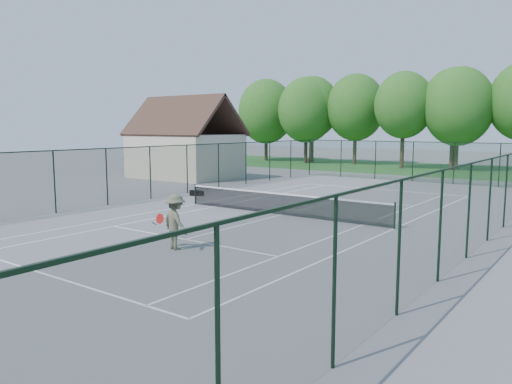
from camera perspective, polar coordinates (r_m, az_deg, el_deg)
ground at (r=23.51m, az=2.89°, el=-2.63°), size 140.00×140.00×0.00m
grass_far at (r=51.10m, az=21.81°, el=2.32°), size 80.00×16.00×0.01m
court_lines at (r=23.51m, az=2.89°, el=-2.62°), size 11.05×23.85×0.01m
tennis_net at (r=23.41m, az=2.90°, el=-1.25°), size 11.08×0.08×1.10m
fence_enclosure at (r=23.29m, az=2.92°, el=1.15°), size 18.05×36.05×3.02m
utility_building at (r=41.07m, az=-8.12°, el=6.00°), size 8.60×6.27×6.63m
tree_line_far at (r=50.97m, az=22.14°, el=9.03°), size 39.40×6.40×9.70m
sports_bag_a at (r=30.19m, az=-7.16°, el=-0.11°), size 0.44×0.29×0.34m
sports_bag_b at (r=30.13m, az=-6.38°, el=-0.15°), size 0.44×0.36×0.30m
tennis_player at (r=17.03m, az=-9.18°, el=-3.40°), size 1.85×0.97×1.87m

